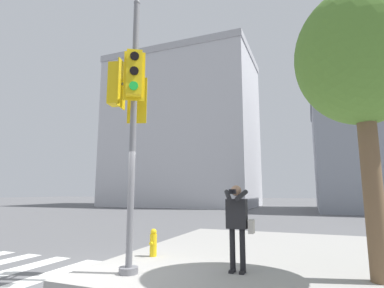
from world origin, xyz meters
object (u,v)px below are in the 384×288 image
object	(u,v)px
traffic_signal_pole	(131,105)
street_tree	(361,59)
fire_hydrant	(153,243)
person_photographer	(237,219)

from	to	relation	value
traffic_signal_pole	street_tree	bearing A→B (deg)	14.32
traffic_signal_pole	street_tree	xyz separation A→B (m)	(4.41, 1.13, 0.74)
traffic_signal_pole	street_tree	distance (m)	4.61
traffic_signal_pole	fire_hydrant	xyz separation A→B (m)	(-0.24, 1.54, -3.00)
traffic_signal_pole	fire_hydrant	distance (m)	3.38
traffic_signal_pole	fire_hydrant	size ratio (longest dim) A/B	8.83
person_photographer	fire_hydrant	world-z (taller)	person_photographer
traffic_signal_pole	fire_hydrant	world-z (taller)	traffic_signal_pole
street_tree	fire_hydrant	size ratio (longest dim) A/B	8.45
person_photographer	fire_hydrant	distance (m)	2.42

